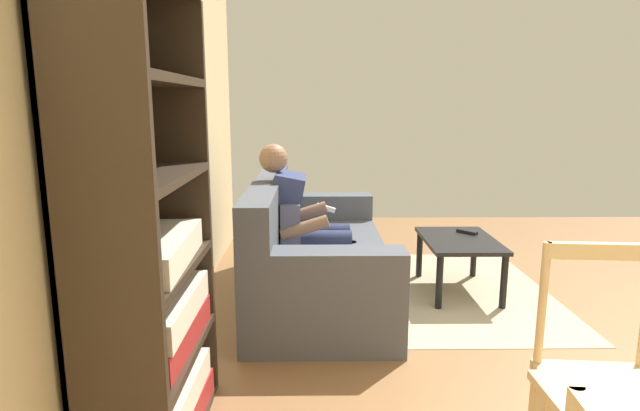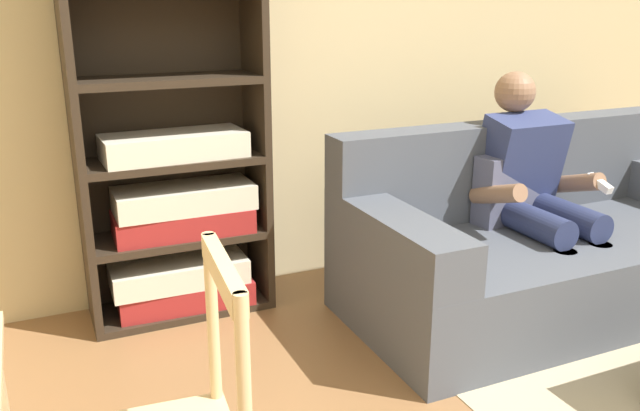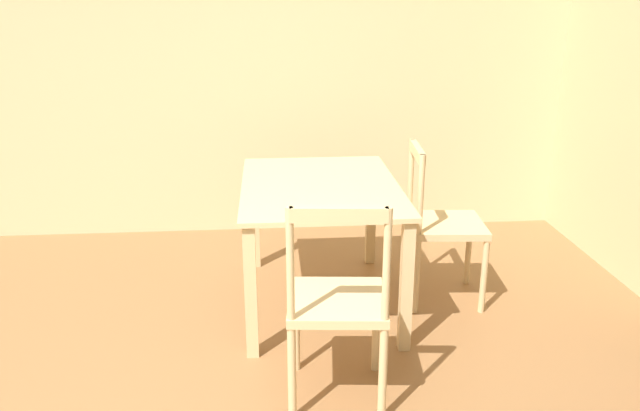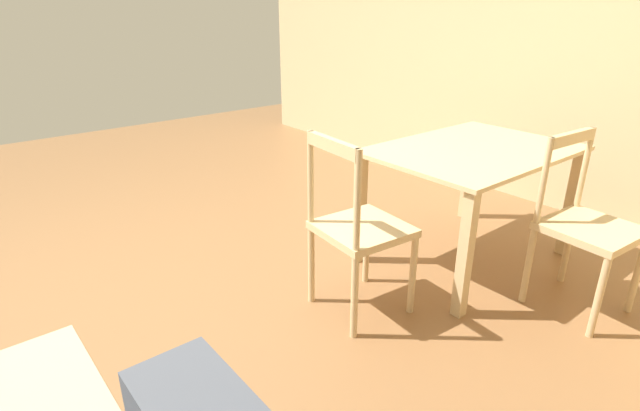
% 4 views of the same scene
% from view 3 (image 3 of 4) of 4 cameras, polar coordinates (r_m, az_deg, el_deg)
% --- Properties ---
extents(wall_side, '(0.12, 5.80, 2.70)m').
position_cam_3_polar(wall_side, '(4.74, -12.83, 13.50)').
color(wall_side, '#C8B586').
rests_on(wall_side, ground_plane).
extents(dining_table, '(1.21, 0.87, 0.73)m').
position_cam_3_polar(dining_table, '(3.56, 0.00, 0.20)').
color(dining_table, '#D1B27F').
rests_on(dining_table, ground_plane).
extents(dining_chair_near_wall, '(0.45, 0.45, 0.93)m').
position_cam_3_polar(dining_chair_near_wall, '(3.73, 10.87, -1.70)').
color(dining_chair_near_wall, '#D1B27F').
rests_on(dining_chair_near_wall, ground_plane).
extents(dining_chair_facing_couch, '(0.46, 0.46, 0.96)m').
position_cam_3_polar(dining_chair_facing_couch, '(2.75, 1.56, -8.81)').
color(dining_chair_facing_couch, '#D1B27F').
rests_on(dining_chair_facing_couch, ground_plane).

